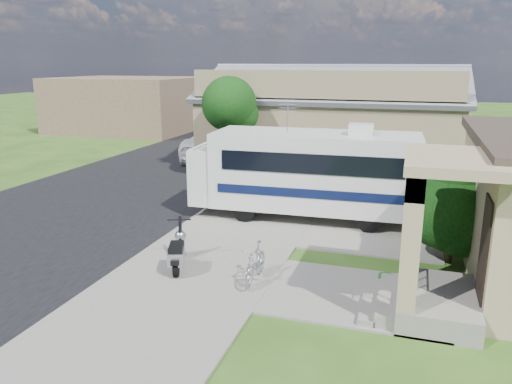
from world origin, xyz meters
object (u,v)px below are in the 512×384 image
(bicycle, at_px, (255,265))
(pickup_truck, at_px, (219,142))
(scooter, at_px, (178,252))
(motorhome, at_px, (306,171))
(shrub, at_px, (456,208))
(garden_hose, at_px, (386,279))
(van, at_px, (246,129))

(bicycle, xyz_separation_m, pickup_truck, (-6.76, 14.58, 0.42))
(pickup_truck, bearing_deg, scooter, 98.38)
(motorhome, height_order, bicycle, motorhome)
(shrub, xyz_separation_m, bicycle, (-4.57, -2.86, -1.04))
(garden_hose, bearing_deg, scooter, -170.41)
(motorhome, distance_m, van, 16.86)
(scooter, height_order, pickup_truck, pickup_truck)
(shrub, xyz_separation_m, pickup_truck, (-11.32, 11.71, -0.62))
(shrub, relative_size, bicycle, 1.90)
(scooter, distance_m, garden_hose, 5.19)
(shrub, distance_m, van, 21.36)
(shrub, distance_m, bicycle, 5.49)
(pickup_truck, bearing_deg, garden_hose, 116.17)
(scooter, relative_size, van, 0.30)
(pickup_truck, distance_m, garden_hose, 16.76)
(motorhome, distance_m, shrub, 5.21)
(motorhome, xyz_separation_m, van, (-7.32, 15.17, -0.81))
(shrub, bearing_deg, bicycle, -147.92)
(scooter, height_order, bicycle, scooter)
(scooter, xyz_separation_m, bicycle, (2.09, -0.12, -0.05))
(motorhome, distance_m, pickup_truck, 11.40)
(motorhome, relative_size, van, 1.31)
(garden_hose, bearing_deg, shrub, 50.43)
(motorhome, height_order, shrub, motorhome)
(pickup_truck, xyz_separation_m, van, (-0.52, 6.06, -0.05))
(shrub, bearing_deg, motorhome, 150.04)
(motorhome, distance_m, garden_hose, 5.59)
(van, bearing_deg, pickup_truck, -73.41)
(scooter, bearing_deg, van, 83.89)
(shrub, relative_size, scooter, 1.72)
(bicycle, bearing_deg, shrub, 32.00)
(motorhome, bearing_deg, shrub, -32.56)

